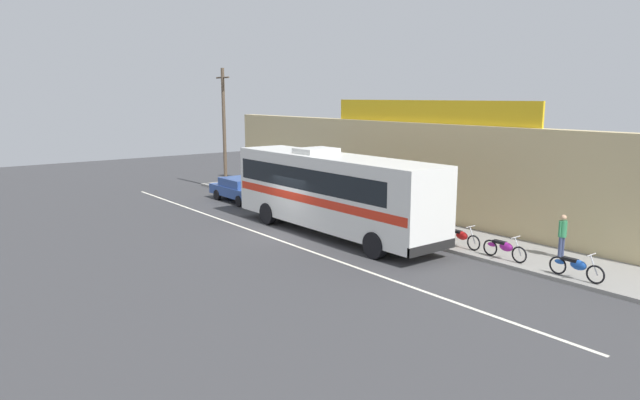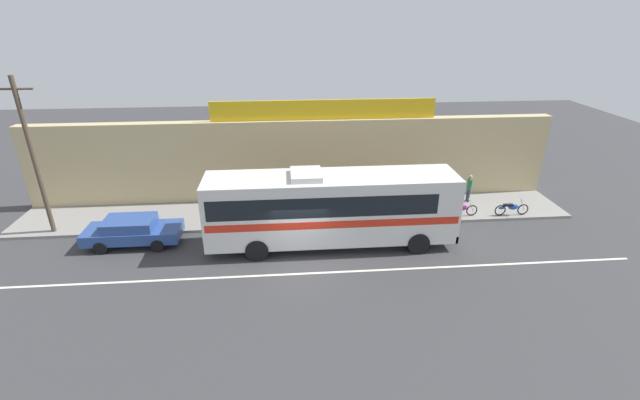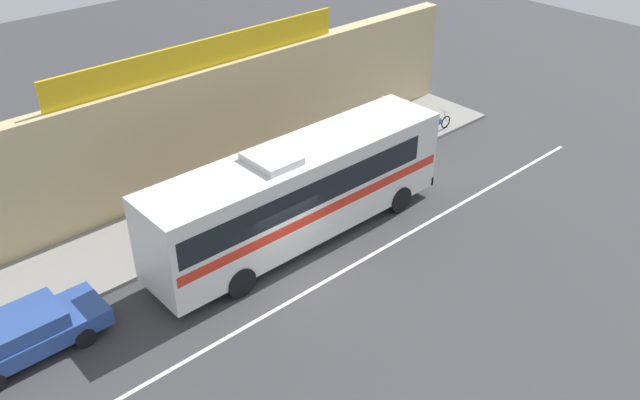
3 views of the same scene
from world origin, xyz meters
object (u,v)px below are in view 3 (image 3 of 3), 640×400
Objects in this scene: motorcycle_orange at (437,124)px; pedestrian_by_curb at (215,197)px; parked_car at (25,333)px; motorcycle_green at (394,141)px; pedestrian_far_right at (382,110)px; motorcycle_black at (358,155)px; intercity_bus at (298,189)px.

pedestrian_by_curb is (-11.81, 0.72, 0.55)m from motorcycle_orange.
parked_car is at bearing -165.50° from pedestrian_by_curb.
pedestrian_far_right is (1.19, 1.89, 0.52)m from motorcycle_green.
motorcycle_black is at bearing 5.88° from parked_car.
pedestrian_by_curb reaches higher than parked_car.
motorcycle_orange is at bearing -2.38° from motorcycle_green.
intercity_bus is 9.58m from pedestrian_far_right.
pedestrian_by_curb is at bearing 176.50° from motorcycle_orange.
intercity_bus reaches higher than pedestrian_far_right.
parked_car is at bearing -176.19° from motorcycle_orange.
motorcycle_orange is at bearing -3.50° from pedestrian_by_curb.
pedestrian_by_curb is (-6.91, 0.51, 0.55)m from motorcycle_black.
motorcycle_green is 2.29m from pedestrian_far_right.
motorcycle_green is (7.40, 2.23, -1.50)m from intercity_bus.
motorcycle_orange is 11.84m from pedestrian_by_curb.
motorcycle_green and motorcycle_orange have the same top height.
intercity_bus is 6.30× the size of motorcycle_green.
parked_car is 2.35× the size of motorcycle_black.
motorcycle_orange is (2.81, -0.12, 0.00)m from motorcycle_green.
motorcycle_black and motorcycle_orange have the same top height.
pedestrian_far_right reaches higher than motorcycle_green.
pedestrian_far_right is 10.27m from pedestrian_by_curb.
pedestrian_by_curb is at bearing -172.84° from pedestrian_far_right.
intercity_bus is at bearing -154.38° from pedestrian_far_right.
motorcycle_black is 4.91m from motorcycle_orange.
pedestrian_by_curb reaches higher than motorcycle_orange.
intercity_bus reaches higher than motorcycle_green.
pedestrian_far_right is at bearing 57.70° from motorcycle_green.
motorcycle_orange is (19.67, 1.31, -0.17)m from parked_car.
motorcycle_orange is 1.14× the size of pedestrian_by_curb.
motorcycle_orange is at bearing -51.09° from pedestrian_far_right.
parked_car is 2.68× the size of pedestrian_by_curb.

